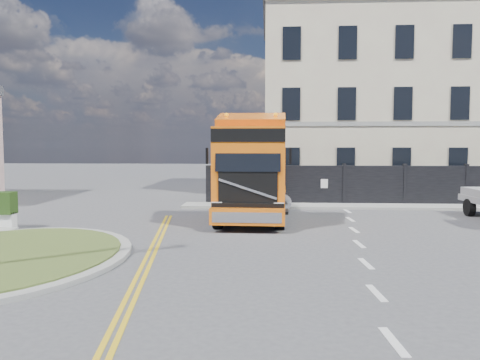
{
  "coord_description": "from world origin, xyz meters",
  "views": [
    {
      "loc": [
        0.12,
        -14.75,
        3.04
      ],
      "look_at": [
        -0.84,
        1.73,
        1.8
      ],
      "focal_mm": 35.0,
      "sensor_mm": 36.0,
      "label": 1
    }
  ],
  "objects": [
    {
      "name": "georgian_building",
      "position": [
        6.0,
        16.5,
        5.77
      ],
      "size": [
        12.3,
        10.3,
        12.8
      ],
      "color": "beige",
      "rests_on": "ground"
    },
    {
      "name": "truck",
      "position": [
        -0.49,
        3.5,
        1.86
      ],
      "size": [
        2.81,
        7.02,
        4.16
      ],
      "rotation": [
        0.0,
        0.0,
        -0.03
      ],
      "color": "black",
      "rests_on": "ground"
    },
    {
      "name": "ground",
      "position": [
        0.0,
        0.0,
        0.0
      ],
      "size": [
        120.0,
        120.0,
        0.0
      ],
      "primitive_type": "plane",
      "color": "#424244",
      "rests_on": "ground"
    },
    {
      "name": "pavement_far",
      "position": [
        6.0,
        8.1,
        0.06
      ],
      "size": [
        20.0,
        1.6,
        0.12
      ],
      "primitive_type": "cube",
      "color": "gray",
      "rests_on": "ground"
    },
    {
      "name": "hoarding_fence",
      "position": [
        6.55,
        9.0,
        1.0
      ],
      "size": [
        18.8,
        0.25,
        2.0
      ],
      "color": "black",
      "rests_on": "ground"
    }
  ]
}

